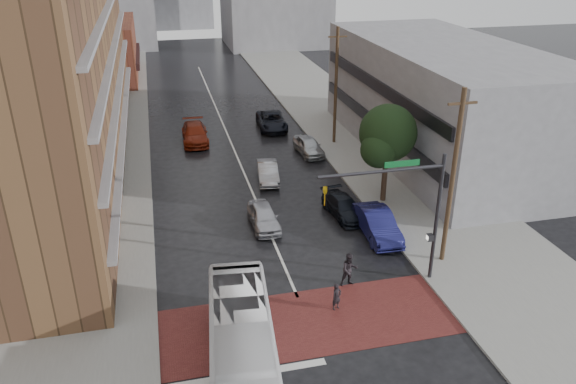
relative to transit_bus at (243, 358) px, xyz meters
name	(u,v)px	position (x,y,z in m)	size (l,w,h in m)	color
ground	(311,328)	(3.67, 2.99, -1.52)	(160.00, 160.00, 0.00)	black
crosswalk	(308,322)	(3.67, 3.49, -1.51)	(14.00, 5.00, 0.02)	maroon
sidewalk_west	(94,158)	(-7.83, 27.99, -1.45)	(9.00, 90.00, 0.15)	gray
sidewalk_east	(359,136)	(15.17, 27.99, -1.45)	(9.00, 90.00, 0.15)	gray
storefront_west	(103,50)	(-8.33, 56.99, 1.98)	(8.00, 16.00, 7.00)	brown
building_east	(441,100)	(20.17, 22.99, 2.98)	(11.00, 26.00, 9.00)	gray
street_tree	(388,137)	(12.19, 15.02, 3.21)	(4.20, 4.10, 6.90)	#332319
signal_mast	(412,203)	(9.52, 5.49, 3.21)	(6.50, 0.30, 7.20)	#2D2D33
utility_pole_near	(453,178)	(12.47, 6.99, 3.62)	(1.60, 0.26, 10.00)	#473321
utility_pole_far	(336,86)	(12.47, 26.99, 3.62)	(1.60, 0.26, 10.00)	#473321
transit_bus	(243,358)	(0.00, 0.00, 0.00)	(2.56, 10.93, 3.05)	silver
pedestrian_a	(337,297)	(5.29, 4.15, -0.80)	(0.53, 0.34, 1.44)	black
pedestrian_b	(350,270)	(6.59, 5.99, -0.58)	(0.91, 0.71, 1.88)	black
car_travel_a	(264,217)	(3.47, 13.37, -0.83)	(1.65, 4.10, 1.40)	#B7B7BF
car_travel_b	(268,172)	(5.18, 20.40, -0.84)	(1.45, 4.17, 1.37)	#9EA0A6
car_travel_c	(195,134)	(0.64, 30.18, -0.74)	(2.18, 5.37, 1.56)	maroon
suv_travel	(272,121)	(8.01, 32.29, -0.76)	(2.51, 5.45, 1.52)	black
car_parked_near	(377,224)	(9.97, 10.57, -0.71)	(1.73, 4.95, 1.63)	#16174F
car_parked_mid	(344,207)	(8.87, 13.64, -0.88)	(1.80, 4.42, 1.28)	black
car_parked_far	(309,146)	(9.61, 24.97, -0.79)	(1.73, 4.30, 1.47)	#AFB4B8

